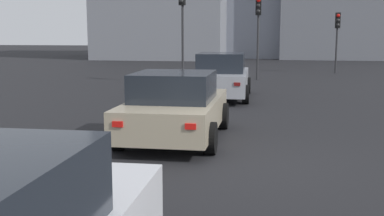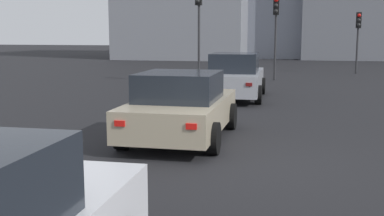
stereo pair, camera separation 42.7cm
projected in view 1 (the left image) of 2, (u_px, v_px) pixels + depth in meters
ground_plane at (250, 167)px, 8.83m from camera, size 160.00×160.00×0.20m
car_silver_right_lead at (221, 77)px, 17.36m from camera, size 4.52×2.18×1.64m
car_beige_right_second at (175, 107)px, 10.62m from camera, size 4.19×2.14×1.50m
traffic_light_near_left at (182, 14)px, 21.91m from camera, size 0.33×0.30×4.50m
traffic_light_near_right at (258, 20)px, 23.81m from camera, size 0.32×0.28×4.12m
traffic_light_far_left at (337, 30)px, 27.92m from camera, size 0.32×0.28×3.52m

